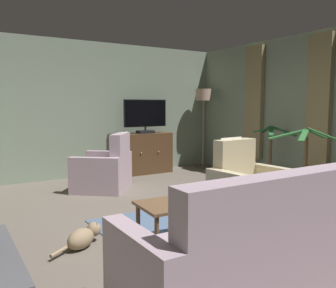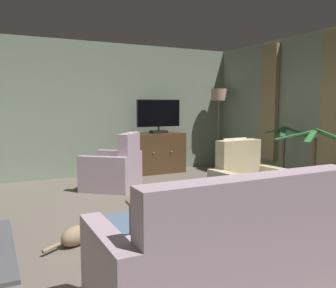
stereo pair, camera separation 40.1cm
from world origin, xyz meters
name	(u,v)px [view 1 (the left image)]	position (x,y,z in m)	size (l,w,h in m)	color
ground_plane	(189,223)	(0.00, 0.00, -0.02)	(6.45, 7.49, 0.04)	#665B51
wall_back	(91,110)	(0.00, 3.49, 1.36)	(6.45, 0.10, 2.72)	gray
curtain_panel_near	(319,102)	(2.86, 0.28, 1.50)	(0.10, 0.44, 2.28)	#8E7F56
curtain_panel_far	(254,103)	(2.86, 1.78, 1.50)	(0.10, 0.44, 2.28)	#8E7F56
rug_central	(197,227)	(-0.04, -0.22, 0.01)	(2.12, 1.85, 0.01)	slate
tv_cabinet	(144,154)	(1.04, 3.14, 0.41)	(1.14, 0.50, 0.86)	#352315
television	(145,115)	(1.04, 3.09, 1.23)	(0.98, 0.20, 0.71)	black
coffee_table	(187,206)	(-0.42, -0.56, 0.41)	(1.06, 0.61, 0.46)	brown
tv_remote	(185,203)	(-0.52, -0.66, 0.47)	(0.17, 0.05, 0.02)	black
sofa_floral	(251,254)	(-0.61, -1.67, 0.33)	(1.98, 0.86, 0.99)	#AD93A3
armchair_by_fireplace	(105,171)	(-0.24, 2.18, 0.32)	(1.24, 1.25, 0.99)	#AD93A3
armchair_in_far_corner	(250,191)	(0.84, -0.20, 0.32)	(0.97, 0.92, 1.01)	tan
potted_plant_leafy_by_curtain	(304,184)	(1.83, -0.28, 0.32)	(0.90, 0.85, 1.14)	#99664C
potted_plant_on_hearth_side	(270,167)	(2.55, 1.02, 0.31)	(0.74, 0.96, 1.07)	beige
cat	(83,237)	(-1.39, -0.08, 0.11)	(0.61, 0.37, 0.22)	#937A5B
floor_lamp	(204,105)	(2.54, 3.05, 1.45)	(0.36, 0.36, 1.82)	#4C4233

